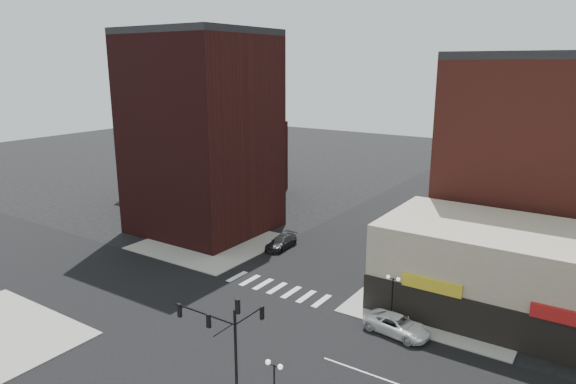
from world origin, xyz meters
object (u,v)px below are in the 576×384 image
Objects in this scene: street_lamp_ne at (393,287)px; dark_sedan_north at (281,242)px; white_suv at (397,325)px; street_lamp_se_a at (274,377)px; traffic_signal at (227,333)px.

street_lamp_ne is 20.82m from dark_sedan_north.
white_suv is 22.41m from dark_sedan_north.
white_suv reaches higher than dark_sedan_north.
street_lamp_ne is at bearing 45.34° from white_suv.
street_lamp_ne is 0.81× the size of dark_sedan_north.
street_lamp_se_a is 16.03m from street_lamp_ne.
traffic_signal is 1.87× the size of street_lamp_ne.
street_lamp_se_a is at bearing 179.18° from white_suv.
street_lamp_se_a and street_lamp_ne have the same top height.
street_lamp_ne is 3.16m from white_suv.
dark_sedan_north is (-17.18, 25.81, -2.54)m from street_lamp_se_a.
traffic_signal is 16.62m from street_lamp_ne.
traffic_signal is 1.51× the size of dark_sedan_north.
traffic_signal is at bearing 165.19° from white_suv.
street_lamp_ne reaches higher than white_suv.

